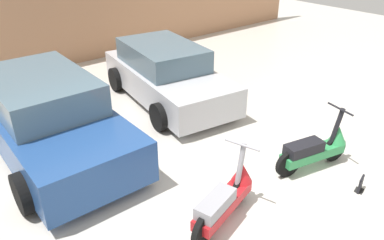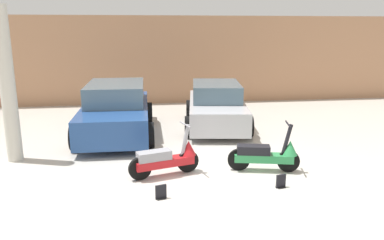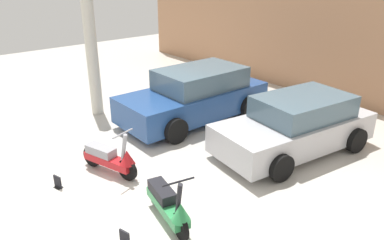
% 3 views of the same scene
% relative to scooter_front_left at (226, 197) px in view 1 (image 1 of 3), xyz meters
% --- Properties ---
extents(ground_plane, '(28.00, 28.00, 0.00)m').
position_rel_scooter_front_left_xyz_m(ground_plane, '(0.72, -0.73, -0.37)').
color(ground_plane, beige).
extents(wall_back, '(19.60, 0.12, 3.41)m').
position_rel_scooter_front_left_xyz_m(wall_back, '(0.72, 7.68, 1.34)').
color(wall_back, tan).
rests_on(wall_back, ground_plane).
extents(scooter_front_left, '(1.45, 0.70, 1.04)m').
position_rel_scooter_front_left_xyz_m(scooter_front_left, '(0.00, 0.00, 0.00)').
color(scooter_front_left, black).
rests_on(scooter_front_left, ground_plane).
extents(scooter_front_right, '(1.47, 0.63, 1.04)m').
position_rel_scooter_front_left_xyz_m(scooter_front_right, '(2.06, -0.05, 0.00)').
color(scooter_front_right, black).
rests_on(scooter_front_right, ground_plane).
extents(car_rear_left, '(2.08, 4.22, 1.43)m').
position_rel_scooter_front_left_xyz_m(car_rear_left, '(-1.20, 3.30, 0.31)').
color(car_rear_left, navy).
rests_on(car_rear_left, ground_plane).
extents(car_rear_center, '(2.25, 4.02, 1.30)m').
position_rel_scooter_front_left_xyz_m(car_rear_center, '(1.77, 3.83, 0.25)').
color(car_rear_center, '#B7B7BC').
rests_on(car_rear_center, ground_plane).
extents(placard_near_right_scooter, '(0.20, 0.16, 0.26)m').
position_rel_scooter_front_left_xyz_m(placard_near_right_scooter, '(2.06, -0.90, -0.25)').
color(placard_near_right_scooter, black).
rests_on(placard_near_right_scooter, ground_plane).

